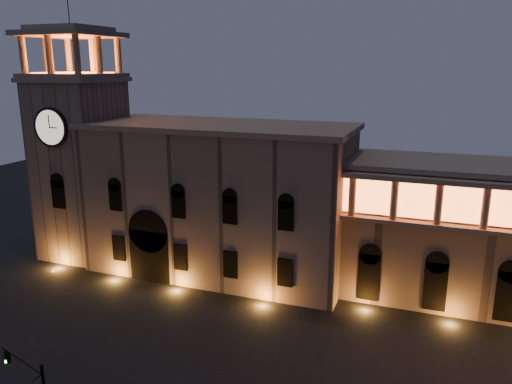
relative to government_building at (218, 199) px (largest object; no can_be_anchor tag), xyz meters
The scene contains 3 objects.
ground 23.71m from the government_building, 84.59° to the right, with size 160.00×160.00×0.00m, color black.
government_building is the anchor object (origin of this frame).
clock_tower 18.82m from the government_building, behind, with size 9.80×9.80×32.40m.
Camera 1 is at (21.72, -29.15, 23.84)m, focal length 35.00 mm.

